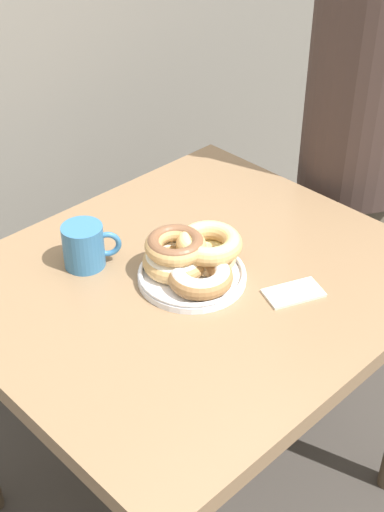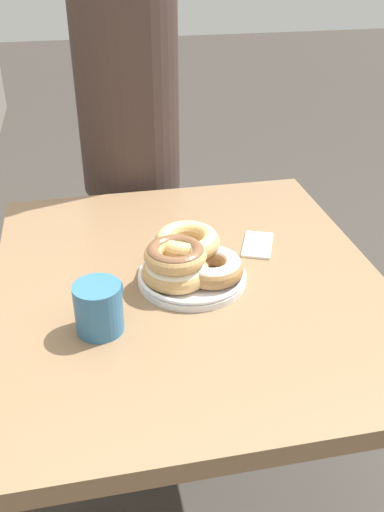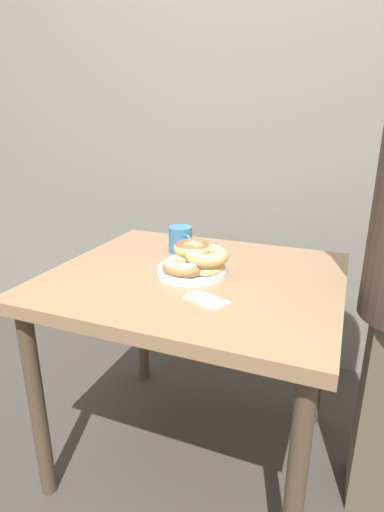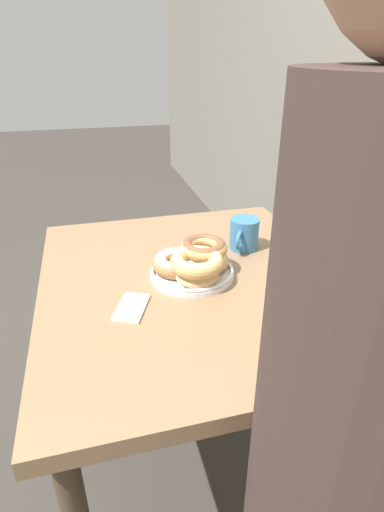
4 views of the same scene
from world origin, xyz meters
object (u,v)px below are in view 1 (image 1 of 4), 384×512
at_px(coffee_mug, 85,245).
at_px(person_figure, 358,149).
at_px(dining_table, 194,310).
at_px(napkin, 293,293).
at_px(donut_plate, 193,260).

bearing_deg(coffee_mug, person_figure, -10.16).
relative_size(dining_table, napkin, 6.92).
bearing_deg(napkin, person_figure, 22.98).
height_order(dining_table, donut_plate, donut_plate).
xyz_separation_m(dining_table, donut_plate, (-0.00, 0.00, 0.13)).
distance_m(dining_table, coffee_mug, 0.27).
xyz_separation_m(donut_plate, person_figure, (0.65, 0.05, -0.00)).
bearing_deg(person_figure, coffee_mug, 169.84).
relative_size(coffee_mug, person_figure, 0.08).
distance_m(dining_table, donut_plate, 0.13).
relative_size(coffee_mug, napkin, 0.84).
bearing_deg(dining_table, coffee_mug, 124.52).
bearing_deg(donut_plate, coffee_mug, 124.57).
bearing_deg(donut_plate, napkin, -60.02).
height_order(person_figure, napkin, person_figure).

